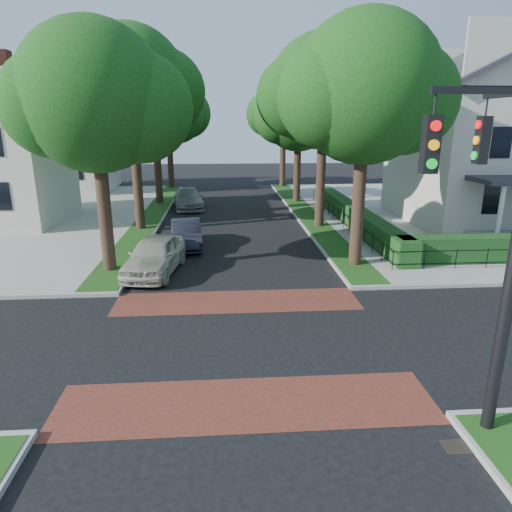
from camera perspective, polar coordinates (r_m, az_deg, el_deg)
The scene contains 23 objects.
ground at distance 14.13m, azimuth -1.91°, elevation -10.62°, with size 120.00×120.00×0.00m, color black.
sidewalk_ne at distance 37.87m, azimuth 27.83°, elevation 4.96°, with size 30.00×30.00×0.15m, color gray.
crosswalk_far at distance 17.03m, azimuth -2.34°, elevation -5.69°, with size 9.00×2.20×0.01m, color maroon.
crosswalk_near at distance 11.37m, azimuth -1.23°, elevation -17.97°, with size 9.00×2.20×0.01m, color maroon.
storm_drain at distance 11.01m, azimuth 24.02°, elevation -20.93°, with size 0.65×0.45×0.01m, color black.
grass_strip_ne at distance 32.80m, azimuth 6.23°, elevation 5.41°, with size 1.60×29.80×0.02m, color #1E4714.
grass_strip_nw at distance 32.66m, azimuth -12.83°, elevation 5.05°, with size 1.60×29.80×0.02m, color #1E4714.
tree_right_near at distance 20.73m, azimuth 13.62°, elevation 19.38°, with size 7.75×6.67×10.66m.
tree_right_mid at distance 28.50m, azimuth 8.64°, elevation 19.48°, with size 8.25×7.09×11.22m.
tree_right_far at distance 37.28m, azimuth 5.44°, elevation 17.20°, with size 7.25×6.23×9.74m.
tree_right_back at distance 46.19m, azimuth 3.55°, elevation 17.55°, with size 7.50×6.45×10.20m.
tree_left_near at distance 20.41m, azimuth -19.14°, elevation 17.99°, with size 7.50×6.45×10.20m.
tree_left_mid at distance 28.30m, azimuth -15.11°, elevation 19.87°, with size 8.00×6.88×11.48m.
tree_left_far at distance 37.11m, azimuth -12.38°, elevation 17.24°, with size 7.00×6.02×9.86m.
tree_left_back at distance 46.07m, azimuth -10.81°, elevation 17.49°, with size 7.75×6.66×10.44m.
hedge_main_road at distance 29.30m, azimuth 12.14°, elevation 4.98°, with size 1.00×18.00×1.20m, color #164117.
fence_main_road at distance 29.12m, azimuth 10.60°, elevation 4.69°, with size 0.06×18.00×0.90m, color black, non-canonical shape.
house_victorian at distance 33.66m, azimuth 29.01°, elevation 13.84°, with size 13.00×13.05×12.48m.
house_left_far at distance 47.05m, azimuth -23.47°, elevation 13.53°, with size 10.00×9.00×10.14m.
traffic_signal at distance 9.89m, azimuth 28.66°, elevation 4.36°, with size 2.17×2.00×8.00m.
parked_car_front at distance 20.38m, azimuth -12.54°, elevation 0.12°, with size 1.94×4.83×1.64m, color beige.
parked_car_middle at distance 24.38m, azimuth -8.72°, elevation 2.74°, with size 1.50×4.29×1.41m, color black.
parked_car_rear at distance 35.37m, azimuth -8.46°, elevation 7.11°, with size 2.09×5.14×1.49m, color gray.
Camera 1 is at (-0.44, -12.56, 6.45)m, focal length 32.00 mm.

